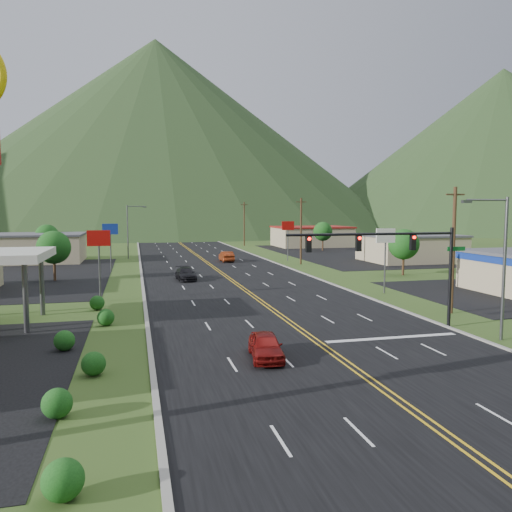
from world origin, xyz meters
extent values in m
plane|color=#2A4217|center=(0.00, 0.00, 0.00)|extent=(500.00, 500.00, 0.00)
cube|color=black|center=(0.00, 0.00, 0.00)|extent=(20.00, 460.00, 0.04)
cube|color=gray|center=(-10.15, 0.00, 0.00)|extent=(0.30, 460.00, 0.14)
cylinder|color=black|center=(10.50, 14.00, 3.50)|extent=(0.24, 0.24, 7.00)
cylinder|color=black|center=(4.50, 14.00, 6.60)|extent=(12.00, 0.18, 0.18)
cube|color=#0C591E|center=(10.90, 14.00, 5.50)|extent=(1.40, 0.06, 0.30)
cube|color=black|center=(7.50, 14.00, 6.00)|extent=(0.35, 0.28, 1.05)
sphere|color=#FF0C05|center=(7.50, 13.82, 6.35)|extent=(0.22, 0.22, 0.22)
cube|color=black|center=(3.50, 14.00, 6.00)|extent=(0.35, 0.28, 1.05)
sphere|color=#FF0C05|center=(3.50, 13.82, 6.35)|extent=(0.22, 0.22, 0.22)
cube|color=black|center=(0.00, 14.00, 6.00)|extent=(0.35, 0.28, 1.05)
sphere|color=#FF0C05|center=(0.00, 13.82, 6.35)|extent=(0.22, 0.22, 0.22)
cylinder|color=#59595E|center=(11.50, 10.00, 4.50)|extent=(0.20, 0.20, 9.00)
cylinder|color=#59595E|center=(10.06, 10.00, 8.80)|extent=(2.88, 0.12, 0.12)
cube|color=#59595E|center=(8.62, 10.00, 8.70)|extent=(0.60, 0.25, 0.18)
cylinder|color=#59595E|center=(-12.00, 70.00, 4.50)|extent=(0.20, 0.20, 9.00)
cylinder|color=#59595E|center=(-10.56, 70.00, 8.80)|extent=(2.88, 0.12, 0.12)
cube|color=#59595E|center=(-9.12, 70.00, 8.70)|extent=(0.60, 0.25, 0.18)
cylinder|color=#59595E|center=(-18.00, 19.00, 2.50)|extent=(0.36, 0.36, 5.00)
cylinder|color=#59595E|center=(-18.00, 25.00, 2.50)|extent=(0.36, 0.36, 5.00)
cube|color=tan|center=(-28.00, 68.00, 2.10)|extent=(18.00, 11.00, 4.20)
cube|color=#4C4C51|center=(-28.00, 68.00, 4.35)|extent=(18.40, 11.40, 0.30)
cube|color=tan|center=(32.00, 55.00, 2.00)|extent=(14.00, 11.00, 4.00)
cube|color=#4C4C51|center=(32.00, 55.00, 4.15)|extent=(14.40, 11.40, 0.30)
cube|color=tan|center=(28.00, 90.00, 2.10)|extent=(16.00, 12.00, 4.20)
cube|color=maroon|center=(28.00, 90.00, 4.35)|extent=(16.40, 12.40, 0.30)
cylinder|color=#59595E|center=(-14.00, 30.00, 2.50)|extent=(0.16, 0.16, 5.00)
cube|color=#A50C09|center=(-14.00, 30.00, 5.70)|extent=(2.00, 0.18, 1.40)
cylinder|color=#59595E|center=(-14.00, 52.00, 2.50)|extent=(0.16, 0.16, 5.00)
cube|color=navy|center=(-14.00, 52.00, 5.70)|extent=(2.00, 0.18, 1.40)
cylinder|color=#59595E|center=(13.00, 28.00, 2.50)|extent=(0.16, 0.16, 5.00)
cube|color=white|center=(13.00, 28.00, 5.70)|extent=(2.00, 0.18, 1.40)
cylinder|color=#59595E|center=(13.00, 60.00, 2.50)|extent=(0.16, 0.16, 5.00)
cube|color=#A50C09|center=(13.00, 60.00, 5.70)|extent=(2.00, 0.18, 1.40)
cylinder|color=#382314|center=(-20.00, 45.00, 1.50)|extent=(0.30, 0.30, 3.00)
sphere|color=#154513|center=(-20.00, 45.00, 3.90)|extent=(3.84, 3.84, 3.84)
cylinder|color=#382314|center=(-25.00, 72.00, 1.50)|extent=(0.30, 0.30, 3.00)
sphere|color=#154513|center=(-25.00, 72.00, 3.90)|extent=(3.84, 3.84, 3.84)
cylinder|color=#382314|center=(22.00, 40.00, 1.50)|extent=(0.30, 0.30, 3.00)
sphere|color=#154513|center=(22.00, 40.00, 3.90)|extent=(3.84, 3.84, 3.84)
cylinder|color=#382314|center=(26.00, 78.00, 1.50)|extent=(0.30, 0.30, 3.00)
sphere|color=#154513|center=(26.00, 78.00, 3.90)|extent=(3.84, 3.84, 3.84)
cylinder|color=#382314|center=(13.50, 18.00, 5.00)|extent=(0.28, 0.28, 10.00)
cube|color=#382314|center=(13.50, 18.00, 9.40)|extent=(1.60, 0.12, 0.12)
cylinder|color=#382314|center=(13.50, 55.00, 5.00)|extent=(0.28, 0.28, 10.00)
cube|color=#382314|center=(13.50, 55.00, 9.40)|extent=(1.60, 0.12, 0.12)
cylinder|color=#382314|center=(13.50, 95.00, 5.00)|extent=(0.28, 0.28, 10.00)
cube|color=#382314|center=(13.50, 95.00, 9.40)|extent=(1.60, 0.12, 0.12)
cylinder|color=#382314|center=(13.50, 135.00, 5.00)|extent=(0.28, 0.28, 10.00)
cube|color=#382314|center=(13.50, 135.00, 9.40)|extent=(1.60, 0.12, 0.12)
cone|color=#1C391A|center=(0.00, 220.00, 42.50)|extent=(220.00, 220.00, 85.00)
cone|color=#1C391A|center=(147.84, 176.19, 35.00)|extent=(180.00, 180.00, 70.00)
imported|color=maroon|center=(-4.01, 9.57, 0.72)|extent=(2.20, 4.38, 1.43)
imported|color=black|center=(-5.17, 41.81, 0.71)|extent=(2.31, 5.03, 1.42)
imported|color=maroon|center=(3.23, 61.32, 0.81)|extent=(1.74, 4.94, 1.62)
camera|label=1|loc=(-10.88, -16.33, 8.20)|focal=35.00mm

